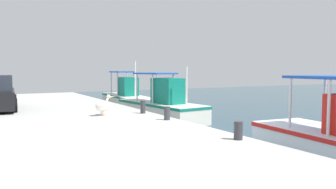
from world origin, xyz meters
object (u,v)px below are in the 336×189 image
Objects in this scene: fishing_boat_nearest at (125,98)px; pelican at (103,106)px; fishing_boat_second at (162,106)px; mooring_bollard_nearest at (143,107)px; mooring_bollard_third at (238,130)px; mooring_bollard_second at (167,113)px.

fishing_boat_nearest is 9.43m from pelican.
fishing_boat_nearest is 0.94× the size of fishing_boat_second.
mooring_bollard_nearest is 1.11× the size of mooring_bollard_third.
mooring_bollard_nearest is at bearing -39.97° from fishing_boat_second.
mooring_bollard_second reaches higher than mooring_bollard_third.
mooring_bollard_third is at bearing 0.00° from mooring_bollard_nearest.
fishing_boat_nearest is 5.93× the size of pelican.
fishing_boat_nearest is at bearing 177.68° from fishing_boat_second.
mooring_bollard_nearest is 1.09× the size of mooring_bollard_second.
fishing_boat_nearest reaches higher than mooring_bollard_second.
fishing_boat_nearest is 8.91m from mooring_bollard_nearest.
mooring_bollard_second is (4.89, -2.37, 0.33)m from fishing_boat_second.
fishing_boat_second is 5.44m from mooring_bollard_second.
pelican is at bearing -164.46° from mooring_bollard_third.
fishing_boat_second reaches higher than mooring_bollard_second.
fishing_boat_second is 6.33× the size of pelican.
fishing_boat_nearest is 12.02× the size of mooring_bollard_third.
pelican is 1.99× the size of mooring_bollard_second.
mooring_bollard_nearest is (8.52, -2.60, 0.36)m from fishing_boat_nearest.
fishing_boat_nearest reaches higher than mooring_bollard_third.
mooring_bollard_second is 3.80m from mooring_bollard_third.
mooring_bollard_second is at bearing 180.00° from mooring_bollard_third.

